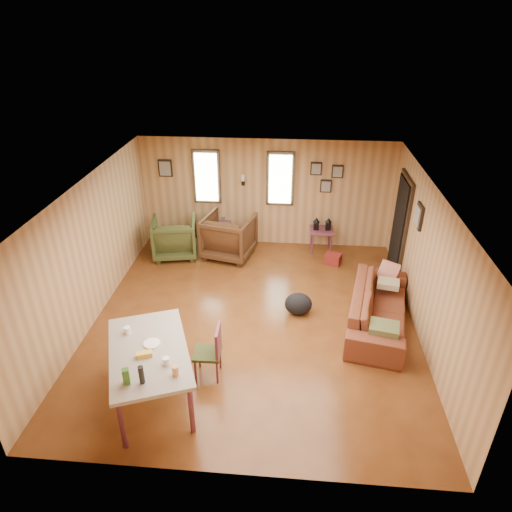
{
  "coord_description": "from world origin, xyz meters",
  "views": [
    {
      "loc": [
        0.59,
        -6.41,
        4.79
      ],
      "look_at": [
        0.0,
        0.4,
        1.05
      ],
      "focal_mm": 32.0,
      "sensor_mm": 36.0,
      "label": 1
    }
  ],
  "objects_px": {
    "recliner_brown": "(229,234)",
    "side_table": "(322,228)",
    "sofa": "(379,302)",
    "dining_table": "(149,355)",
    "recliner_green": "(175,236)",
    "end_table": "(220,228)"
  },
  "relations": [
    {
      "from": "recliner_green",
      "to": "recliner_brown",
      "type": "bearing_deg",
      "value": 173.22
    },
    {
      "from": "dining_table",
      "to": "side_table",
      "type": "bearing_deg",
      "value": 41.0
    },
    {
      "from": "end_table",
      "to": "side_table",
      "type": "distance_m",
      "value": 2.32
    },
    {
      "from": "end_table",
      "to": "dining_table",
      "type": "xyz_separation_m",
      "value": [
        -0.16,
        -4.85,
        0.41
      ]
    },
    {
      "from": "end_table",
      "to": "dining_table",
      "type": "relative_size",
      "value": 0.34
    },
    {
      "from": "recliner_green",
      "to": "end_table",
      "type": "height_order",
      "value": "recliner_green"
    },
    {
      "from": "side_table",
      "to": "sofa",
      "type": "bearing_deg",
      "value": -71.88
    },
    {
      "from": "recliner_brown",
      "to": "recliner_green",
      "type": "relative_size",
      "value": 1.1
    },
    {
      "from": "recliner_green",
      "to": "side_table",
      "type": "bearing_deg",
      "value": 177.77
    },
    {
      "from": "end_table",
      "to": "side_table",
      "type": "xyz_separation_m",
      "value": [
        2.3,
        -0.22,
        0.18
      ]
    },
    {
      "from": "side_table",
      "to": "dining_table",
      "type": "relative_size",
      "value": 0.42
    },
    {
      "from": "sofa",
      "to": "end_table",
      "type": "relative_size",
      "value": 3.53
    },
    {
      "from": "sofa",
      "to": "recliner_brown",
      "type": "distance_m",
      "value": 3.63
    },
    {
      "from": "dining_table",
      "to": "sofa",
      "type": "bearing_deg",
      "value": 9.99
    },
    {
      "from": "sofa",
      "to": "dining_table",
      "type": "bearing_deg",
      "value": 132.45
    },
    {
      "from": "recliner_brown",
      "to": "sofa",
      "type": "bearing_deg",
      "value": 155.38
    },
    {
      "from": "side_table",
      "to": "dining_table",
      "type": "distance_m",
      "value": 5.24
    },
    {
      "from": "recliner_brown",
      "to": "side_table",
      "type": "bearing_deg",
      "value": -155.42
    },
    {
      "from": "side_table",
      "to": "dining_table",
      "type": "bearing_deg",
      "value": -117.99
    },
    {
      "from": "end_table",
      "to": "dining_table",
      "type": "distance_m",
      "value": 4.87
    },
    {
      "from": "sofa",
      "to": "recliner_brown",
      "type": "bearing_deg",
      "value": 63.48
    },
    {
      "from": "recliner_brown",
      "to": "recliner_green",
      "type": "distance_m",
      "value": 1.17
    }
  ]
}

